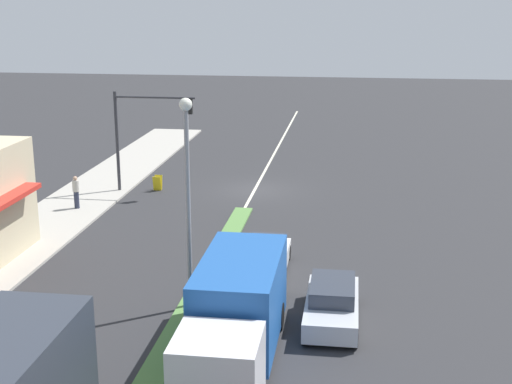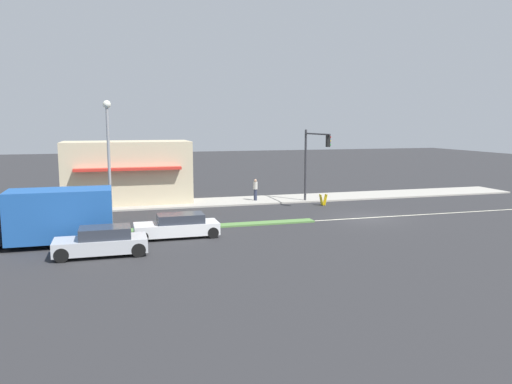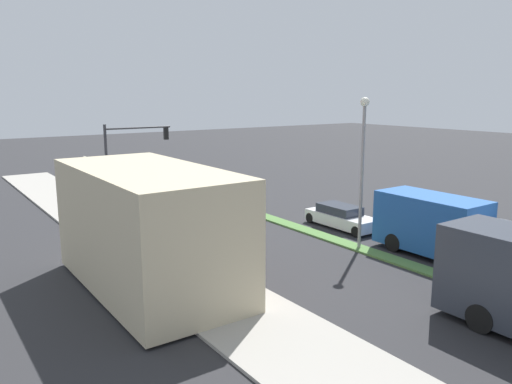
# 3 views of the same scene
# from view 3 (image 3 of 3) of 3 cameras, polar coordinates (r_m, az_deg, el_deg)

# --- Properties ---
(ground_plane) EXTENTS (160.00, 160.00, 0.00)m
(ground_plane) POSITION_cam_3_polar(r_m,az_deg,el_deg) (24.55, 14.51, -7.29)
(ground_plane) COLOR #2B2B2D
(sidewalk_right) EXTENTS (4.00, 73.00, 0.12)m
(sidewalk_right) POSITION_cam_3_polar(r_m,az_deg,el_deg) (18.57, -3.08, -12.88)
(sidewalk_right) COLOR #A8A399
(sidewalk_right) RESTS_ON ground
(lane_marking_center) EXTENTS (0.16, 60.00, 0.01)m
(lane_marking_center) POSITION_cam_3_polar(r_m,az_deg,el_deg) (38.25, -6.39, -0.39)
(lane_marking_center) COLOR beige
(lane_marking_center) RESTS_ON ground
(building_corner_store) EXTENTS (5.13, 9.51, 4.72)m
(building_corner_store) POSITION_cam_3_polar(r_m,az_deg,el_deg) (20.00, -12.19, -3.99)
(building_corner_store) COLOR #C6B793
(building_corner_store) RESTS_ON sidewalk_right
(traffic_signal_main) EXTENTS (4.59, 0.34, 5.60)m
(traffic_signal_main) POSITION_cam_3_polar(r_m,az_deg,el_deg) (33.79, -14.47, 4.49)
(traffic_signal_main) COLOR #333338
(traffic_signal_main) RESTS_ON sidewalk_right
(street_lamp) EXTENTS (0.44, 0.44, 7.37)m
(street_lamp) POSITION_cam_3_polar(r_m,az_deg,el_deg) (24.60, 12.10, 4.27)
(street_lamp) COLOR gray
(street_lamp) RESTS_ON median_strip
(pedestrian) EXTENTS (0.34, 0.34, 1.70)m
(pedestrian) POSITION_cam_3_polar(r_m,az_deg,el_deg) (29.88, -15.94, -2.05)
(pedestrian) COLOR #282D42
(pedestrian) RESTS_ON sidewalk_right
(warning_aframe_sign) EXTENTS (0.45, 0.53, 0.84)m
(warning_aframe_sign) POSITION_cam_3_polar(r_m,az_deg,el_deg) (35.16, -13.64, -0.97)
(warning_aframe_sign) COLOR yellow
(warning_aframe_sign) RESTS_ON ground
(delivery_truck) EXTENTS (2.44, 7.50, 2.87)m
(delivery_truck) POSITION_cam_3_polar(r_m,az_deg,el_deg) (24.86, 21.00, -3.93)
(delivery_truck) COLOR silver
(delivery_truck) RESTS_ON ground
(van_white) EXTENTS (1.73, 4.55, 1.30)m
(van_white) POSITION_cam_3_polar(r_m,az_deg,el_deg) (29.28, 9.72, -2.83)
(van_white) COLOR silver
(van_white) RESTS_ON ground
(sedan_silver) EXTENTS (1.78, 4.26, 1.37)m
(sedan_silver) POSITION_cam_3_polar(r_m,az_deg,el_deg) (28.91, 19.19, -3.42)
(sedan_silver) COLOR #B7BABF
(sedan_silver) RESTS_ON ground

